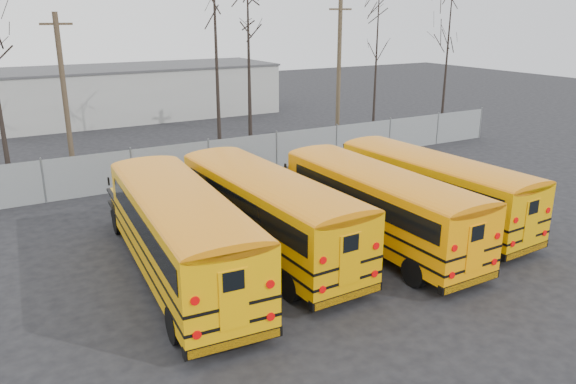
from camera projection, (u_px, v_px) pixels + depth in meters
ground at (342, 262)px, 19.47m from camera, size 120.00×120.00×0.00m
fence at (209, 159)px, 29.07m from camera, size 40.00×0.04×2.00m
distant_building at (139, 92)px, 46.23m from camera, size 22.00×8.00×4.00m
bus_a at (178, 226)px, 17.73m from camera, size 3.35×11.36×3.14m
bus_b at (265, 206)px, 19.70m from camera, size 2.88×11.02×3.06m
bus_c at (375, 199)px, 20.53m from camera, size 2.59×10.68×2.98m
bus_d at (430, 183)px, 22.64m from camera, size 2.98×10.52×2.91m
utility_pole_left at (65, 98)px, 27.41m from camera, size 1.48×0.26×8.31m
utility_pole_right at (339, 69)px, 37.50m from camera, size 1.62×0.28×9.07m
tree_2 at (216, 58)px, 30.88m from camera, size 0.26×0.26×11.78m
tree_3 at (249, 71)px, 35.03m from camera, size 0.26×0.26×9.55m
tree_4 at (376, 70)px, 36.44m from camera, size 0.26×0.26×9.43m
tree_5 at (446, 64)px, 38.69m from camera, size 0.26×0.26×9.80m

